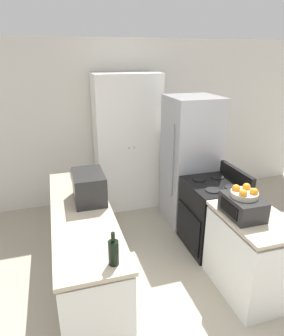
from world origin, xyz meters
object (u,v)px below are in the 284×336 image
(microwave, at_px, (89,187))
(wine_bottle, at_px, (114,252))
(refrigerator, at_px, (190,161))
(toaster_oven, at_px, (243,206))
(stove, at_px, (212,215))
(pantry_cabinet, at_px, (127,143))
(fruit_bowl, at_px, (245,193))

(microwave, height_order, wine_bottle, microwave)
(refrigerator, height_order, microwave, refrigerator)
(microwave, relative_size, toaster_oven, 1.13)
(stove, xyz_separation_m, refrigerator, (0.02, 0.74, 0.47))
(refrigerator, relative_size, toaster_oven, 4.42)
(microwave, bearing_deg, refrigerator, 25.79)
(wine_bottle, bearing_deg, microwave, 91.86)
(refrigerator, distance_m, wine_bottle, 2.39)
(wine_bottle, relative_size, toaster_oven, 0.66)
(pantry_cabinet, bearing_deg, refrigerator, -43.80)
(stove, xyz_separation_m, toaster_oven, (-0.14, -0.76, 0.53))
(stove, relative_size, wine_bottle, 3.81)
(pantry_cabinet, height_order, fruit_bowl, pantry_cabinet)
(refrigerator, relative_size, wine_bottle, 6.72)
(wine_bottle, bearing_deg, refrigerator, 50.97)
(wine_bottle, relative_size, fruit_bowl, 1.05)
(pantry_cabinet, distance_m, refrigerator, 1.05)
(fruit_bowl, bearing_deg, pantry_cabinet, 105.20)
(refrigerator, height_order, fruit_bowl, refrigerator)
(toaster_oven, bearing_deg, pantry_cabinet, 104.87)
(pantry_cabinet, height_order, refrigerator, pantry_cabinet)
(microwave, distance_m, wine_bottle, 1.11)
(pantry_cabinet, bearing_deg, fruit_bowl, -74.80)
(toaster_oven, xyz_separation_m, fruit_bowl, (0.01, 0.01, 0.14))
(microwave, height_order, toaster_oven, microwave)
(microwave, bearing_deg, fruit_bowl, -28.33)
(stove, height_order, refrigerator, refrigerator)
(refrigerator, xyz_separation_m, fruit_bowl, (-0.15, -1.49, 0.20))
(pantry_cabinet, height_order, stove, pantry_cabinet)
(wine_bottle, bearing_deg, pantry_cabinet, 73.76)
(toaster_oven, relative_size, fruit_bowl, 1.59)
(fruit_bowl, bearing_deg, microwave, 151.67)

